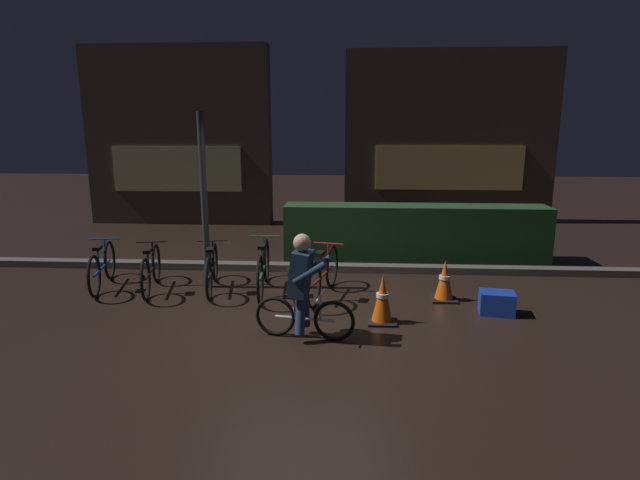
# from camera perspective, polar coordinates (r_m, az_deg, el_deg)

# --- Properties ---
(ground_plane) EXTENTS (40.00, 40.00, 0.00)m
(ground_plane) POSITION_cam_1_polar(r_m,az_deg,el_deg) (6.63, -2.07, -8.72)
(ground_plane) COLOR black
(sidewalk_curb) EXTENTS (12.00, 0.24, 0.12)m
(sidewalk_curb) POSITION_cam_1_polar(r_m,az_deg,el_deg) (8.70, -0.67, -3.10)
(sidewalk_curb) COLOR #56544F
(sidewalk_curb) RESTS_ON ground
(hedge_row) EXTENTS (4.80, 0.70, 1.02)m
(hedge_row) POSITION_cam_1_polar(r_m,az_deg,el_deg) (9.52, 10.60, 0.83)
(hedge_row) COLOR #214723
(hedge_row) RESTS_ON ground
(storefront_left) EXTENTS (4.60, 0.54, 4.37)m
(storefront_left) POSITION_cam_1_polar(r_m,az_deg,el_deg) (13.37, -15.63, 11.10)
(storefront_left) COLOR #42382D
(storefront_left) RESTS_ON ground
(storefront_right) EXTENTS (5.29, 0.54, 4.31)m
(storefront_right) POSITION_cam_1_polar(r_m,az_deg,el_deg) (13.58, 14.30, 11.07)
(storefront_right) COLOR #42382D
(storefront_right) RESTS_ON ground
(street_post) EXTENTS (0.10, 0.10, 2.64)m
(street_post) POSITION_cam_1_polar(r_m,az_deg,el_deg) (7.75, -12.91, 4.17)
(street_post) COLOR #2D2D33
(street_post) RESTS_ON ground
(parked_bike_leftmost) EXTENTS (0.48, 1.53, 0.72)m
(parked_bike_leftmost) POSITION_cam_1_polar(r_m,az_deg,el_deg) (8.41, -23.33, -2.80)
(parked_bike_leftmost) COLOR black
(parked_bike_leftmost) RESTS_ON ground
(parked_bike_left_mid) EXTENTS (0.46, 1.51, 0.71)m
(parked_bike_left_mid) POSITION_cam_1_polar(r_m,az_deg,el_deg) (8.01, -18.51, -3.18)
(parked_bike_left_mid) COLOR black
(parked_bike_left_mid) RESTS_ON ground
(parked_bike_center_left) EXTENTS (0.46, 1.54, 0.72)m
(parked_bike_center_left) POSITION_cam_1_polar(r_m,az_deg,el_deg) (7.79, -12.08, -3.20)
(parked_bike_center_left) COLOR black
(parked_bike_center_left) RESTS_ON ground
(parked_bike_center_right) EXTENTS (0.46, 1.74, 0.80)m
(parked_bike_center_right) POSITION_cam_1_polar(r_m,az_deg,el_deg) (7.56, -6.40, -3.21)
(parked_bike_center_right) COLOR black
(parked_bike_center_right) RESTS_ON ground
(parked_bike_right_mid) EXTENTS (0.48, 1.59, 0.75)m
(parked_bike_right_mid) POSITION_cam_1_polar(r_m,az_deg,el_deg) (7.31, 0.40, -3.87)
(parked_bike_right_mid) COLOR black
(parked_bike_right_mid) RESTS_ON ground
(traffic_cone_near) EXTENTS (0.36, 0.36, 0.63)m
(traffic_cone_near) POSITION_cam_1_polar(r_m,az_deg,el_deg) (6.42, 7.05, -6.66)
(traffic_cone_near) COLOR black
(traffic_cone_near) RESTS_ON ground
(traffic_cone_far) EXTENTS (0.36, 0.36, 0.59)m
(traffic_cone_far) POSITION_cam_1_polar(r_m,az_deg,el_deg) (7.40, 13.85, -4.50)
(traffic_cone_far) COLOR black
(traffic_cone_far) RESTS_ON ground
(blue_crate) EXTENTS (0.48, 0.38, 0.30)m
(blue_crate) POSITION_cam_1_polar(r_m,az_deg,el_deg) (7.10, 19.29, -6.70)
(blue_crate) COLOR #193DB7
(blue_crate) RESTS_ON ground
(cyclist) EXTENTS (1.18, 0.57, 1.25)m
(cyclist) POSITION_cam_1_polar(r_m,az_deg,el_deg) (5.84, -1.99, -5.19)
(cyclist) COLOR black
(cyclist) RESTS_ON ground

